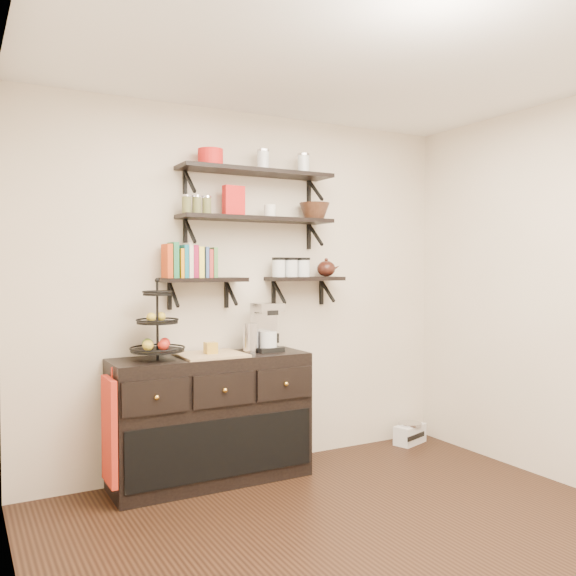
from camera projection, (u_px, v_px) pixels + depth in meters
The scene contains 22 objects.
floor at pixel (392, 558), 3.20m from camera, with size 3.50×3.50×0.00m, color black.
ceiling at pixel (395, 37), 3.10m from camera, with size 3.50×3.50×0.02m, color white.
back_wall at pixel (250, 290), 4.68m from camera, with size 3.50×0.02×2.70m, color beige.
left_wall at pixel (27, 314), 2.31m from camera, with size 0.02×3.50×2.70m, color beige.
shelf_top at pixel (257, 172), 4.54m from camera, with size 1.20×0.27×0.23m.
shelf_mid at pixel (257, 220), 4.55m from camera, with size 1.20×0.27×0.23m.
shelf_low_left at pixel (204, 281), 4.38m from camera, with size 0.60×0.25×0.23m.
shelf_low_right at pixel (304, 280), 4.78m from camera, with size 0.60×0.25×0.23m.
cookbooks at pixel (192, 262), 4.33m from camera, with size 0.36×0.15×0.26m.
glass_canisters at pixel (291, 268), 4.72m from camera, with size 0.32×0.10×0.13m.
sideboard at pixel (211, 419), 4.31m from camera, with size 1.40×0.50×0.92m.
fruit_stand at pixel (158, 333), 4.11m from camera, with size 0.36×0.36×0.53m.
candle at pixel (211, 348), 4.29m from camera, with size 0.08×0.08×0.08m, color #AD8528.
coffee_maker at pixel (266, 328), 4.52m from camera, with size 0.21×0.20×0.36m.
thermal_carafe at pixel (251, 338), 4.42m from camera, with size 0.11×0.11×0.22m, color silver.
apron at pixel (109, 431), 3.87m from camera, with size 0.04×0.29×0.68m, color #A32211.
radio at pixel (410, 433), 5.26m from camera, with size 0.33×0.25×0.18m.
recipe_box at pixel (234, 201), 4.45m from camera, with size 0.16×0.06×0.22m, color red.
walnut_bowl at pixel (314, 211), 4.78m from camera, with size 0.24×0.24×0.13m, color black, non-canonical shape.
ramekins at pixel (270, 211), 4.59m from camera, with size 0.09×0.09×0.10m, color white.
teapot at pixel (326, 267), 4.87m from camera, with size 0.20×0.15×0.15m, color black, non-canonical shape.
red_pot at pixel (210, 158), 4.35m from camera, with size 0.18×0.18×0.12m, color red.
Camera 1 is at (-1.99, -2.50, 1.53)m, focal length 38.00 mm.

